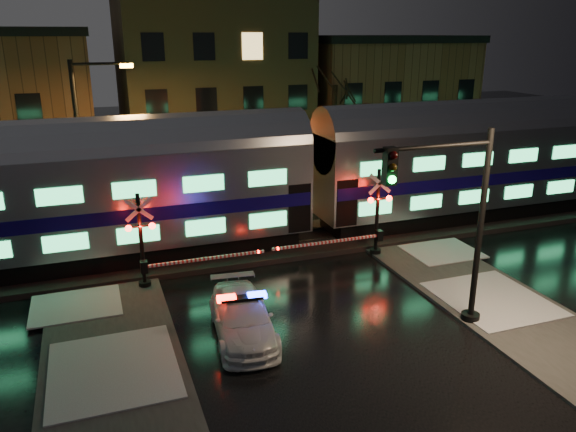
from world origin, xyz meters
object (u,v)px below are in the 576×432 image
(police_car, at_px, (242,317))
(crossing_signal_right, at_px, (370,222))
(traffic_light, at_px, (454,228))
(streetlight, at_px, (85,139))
(crossing_signal_left, at_px, (152,250))

(police_car, bearing_deg, crossing_signal_right, 39.77)
(traffic_light, xyz_separation_m, streetlight, (-10.44, 12.98, 1.22))
(police_car, xyz_separation_m, crossing_signal_right, (6.84, 4.53, 0.93))
(police_car, bearing_deg, crossing_signal_left, 121.97)
(crossing_signal_right, height_order, crossing_signal_left, crossing_signal_right)
(crossing_signal_left, height_order, streetlight, streetlight)
(traffic_light, bearing_deg, crossing_signal_right, 87.01)
(crossing_signal_left, distance_m, streetlight, 7.65)
(traffic_light, bearing_deg, streetlight, 130.40)
(police_car, height_order, streetlight, streetlight)
(crossing_signal_right, xyz_separation_m, streetlight, (-10.94, 6.70, 3.09))
(crossing_signal_right, relative_size, traffic_light, 0.83)
(crossing_signal_left, xyz_separation_m, traffic_light, (8.51, -6.28, 1.93))
(police_car, xyz_separation_m, crossing_signal_left, (-2.18, 4.53, 0.88))
(traffic_light, bearing_deg, police_car, 166.14)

